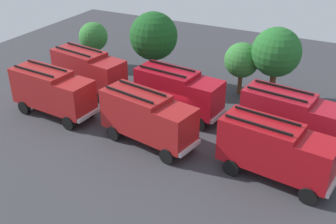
# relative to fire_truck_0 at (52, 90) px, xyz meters

# --- Properties ---
(ground_plane) EXTENTS (55.04, 55.04, 0.00)m
(ground_plane) POSITION_rel_fire_truck_0_xyz_m (9.18, 2.25, -2.15)
(ground_plane) COLOR #38383D
(fire_truck_0) EXTENTS (7.37, 3.20, 3.88)m
(fire_truck_0) POSITION_rel_fire_truck_0_xyz_m (0.00, 0.00, 0.00)
(fire_truck_0) COLOR #A91D1D
(fire_truck_0) RESTS_ON ground
(fire_truck_1) EXTENTS (7.51, 3.75, 3.88)m
(fire_truck_1) POSITION_rel_fire_truck_0_xyz_m (8.87, -0.28, 0.00)
(fire_truck_1) COLOR #A41B1C
(fire_truck_1) RESTS_ON ground
(fire_truck_2) EXTENTS (7.45, 3.49, 3.88)m
(fire_truck_2) POSITION_rel_fire_truck_0_xyz_m (17.91, -0.26, 0.00)
(fire_truck_2) COLOR #A80F17
(fire_truck_2) RESTS_ON ground
(fire_truck_3) EXTENTS (7.48, 3.62, 3.88)m
(fire_truck_3) POSITION_rel_fire_truck_0_xyz_m (-0.16, 4.88, 0.00)
(fire_truck_3) COLOR #A61E20
(fire_truck_3) RESTS_ON ground
(fire_truck_4) EXTENTS (7.41, 3.33, 3.88)m
(fire_truck_4) POSITION_rel_fire_truck_0_xyz_m (8.89, 4.54, 0.00)
(fire_truck_4) COLOR #AB0F1D
(fire_truck_4) RESTS_ON ground
(fire_truck_5) EXTENTS (7.45, 3.48, 3.88)m
(fire_truck_5) POSITION_rel_fire_truck_0_xyz_m (17.81, 4.48, 0.00)
(fire_truck_5) COLOR #AA1322
(fire_truck_5) RESTS_ON ground
(tree_0) EXTENTS (2.93, 2.93, 4.55)m
(tree_0) POSITION_rel_fire_truck_0_xyz_m (-3.71, 10.53, 0.91)
(tree_0) COLOR brown
(tree_0) RESTS_ON ground
(tree_1) EXTENTS (4.37, 4.37, 6.78)m
(tree_1) POSITION_rel_fire_truck_0_xyz_m (4.02, 9.34, 2.41)
(tree_1) COLOR brown
(tree_1) RESTS_ON ground
(tree_2) EXTENTS (3.06, 3.06, 4.75)m
(tree_2) POSITION_rel_fire_truck_0_xyz_m (12.00, 10.72, 1.04)
(tree_2) COLOR brown
(tree_2) RESTS_ON ground
(tree_3) EXTENTS (4.15, 4.15, 6.43)m
(tree_3) POSITION_rel_fire_truck_0_xyz_m (14.83, 10.88, 2.17)
(tree_3) COLOR brown
(tree_3) RESTS_ON ground
(traffic_cone_0) EXTENTS (0.47, 0.47, 0.67)m
(traffic_cone_0) POSITION_rel_fire_truck_0_xyz_m (4.82, 3.36, -1.82)
(traffic_cone_0) COLOR #F2600C
(traffic_cone_0) RESTS_ON ground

